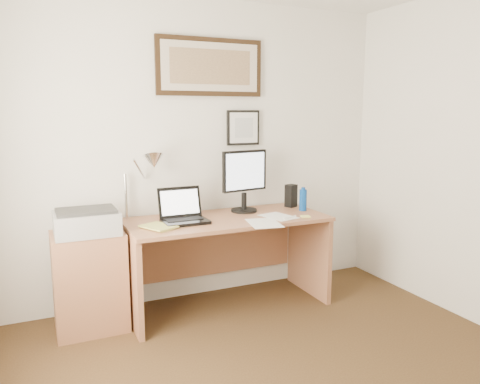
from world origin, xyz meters
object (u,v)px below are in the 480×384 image
side_cabinet (90,281)px  book (149,229)px  printer (87,222)px  laptop (183,214)px  lcd_monitor (245,178)px  desk (223,243)px  water_bottle (303,200)px

side_cabinet → book: book is taller
side_cabinet → printer: bearing=-93.0°
side_cabinet → book: size_ratio=2.94×
laptop → lcd_monitor: bearing=13.3°
book → printer: size_ratio=0.57×
laptop → printer: (-0.71, 0.00, 0.01)m
desk → laptop: bearing=-168.4°
side_cabinet → laptop: (0.71, -0.04, 0.44)m
side_cabinet → laptop: size_ratio=2.14×
printer → laptop: bearing=-0.2°
laptop → printer: 0.71m
water_bottle → laptop: bearing=178.7°
side_cabinet → laptop: 0.84m
water_bottle → book: water_bottle is taller
side_cabinet → water_bottle: size_ratio=4.01×
water_bottle → laptop: laptop is taller
laptop → lcd_monitor: lcd_monitor is taller
laptop → desk: bearing=11.6°
printer → book: bearing=-22.0°
printer → lcd_monitor: bearing=6.0°
water_bottle → printer: (-1.77, 0.03, -0.02)m
water_bottle → lcd_monitor: bearing=161.2°
book → laptop: bearing=27.6°
book → side_cabinet: bearing=153.5°
desk → side_cabinet: bearing=-178.1°
desk → printer: size_ratio=3.64×
side_cabinet → desk: bearing=1.9°
side_cabinet → desk: 1.08m
lcd_monitor → printer: lcd_monitor is taller
water_bottle → book: 1.38m
book → desk: (0.67, 0.24, -0.24)m
water_bottle → lcd_monitor: lcd_monitor is taller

